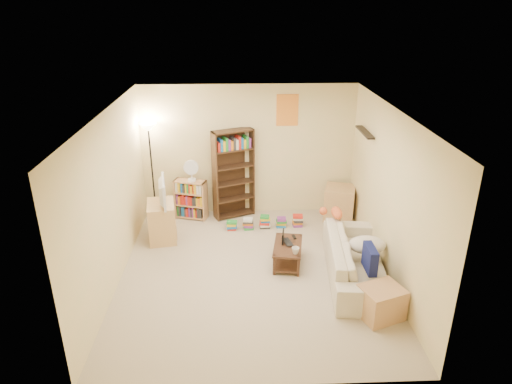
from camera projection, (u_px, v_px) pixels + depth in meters
room at (252, 174)px, 6.41m from camera, size 4.50×4.54×2.52m
sofa at (356, 259)px, 6.82m from camera, size 2.23×1.20×0.61m
navy_pillow at (370, 259)px, 6.29m from camera, size 0.12×0.40×0.36m
cream_blanket at (367, 245)px, 6.77m from camera, size 0.56×0.40×0.24m
tabby_cat at (334, 212)px, 7.42m from camera, size 0.48×0.20×0.16m
coffee_table at (288, 252)px, 7.18m from camera, size 0.55×0.83×0.34m
laptop at (290, 242)px, 7.20m from camera, size 0.37×0.31×0.02m
laptop_screen at (283, 236)px, 7.17m from camera, size 0.05×0.25×0.17m
mug at (295, 251)px, 6.86m from camera, size 0.19×0.19×0.11m
tv_remote at (294, 237)px, 7.35m from camera, size 0.06×0.14×0.02m
tv_stand at (162, 221)px, 7.90m from camera, size 0.55×0.70×0.68m
television at (159, 192)px, 7.68m from camera, size 0.79×0.35×0.44m
tall_bookshelf at (233, 172)px, 8.55m from camera, size 0.81×0.54×1.71m
short_bookshelf at (191, 199)px, 8.66m from camera, size 0.64×0.40×0.77m
desk_fan at (191, 170)px, 8.39m from camera, size 0.27×0.15×0.42m
floor_lamp at (150, 144)px, 8.28m from camera, size 0.31×0.31×1.85m
side_table at (339, 203)px, 8.68m from camera, size 0.68×0.68×0.63m
end_cabinet at (381, 302)px, 5.97m from camera, size 0.65×0.59×0.44m
book_stacks at (266, 223)px, 8.38m from camera, size 1.42×0.24×0.24m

